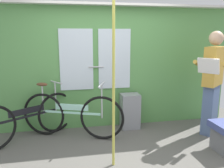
# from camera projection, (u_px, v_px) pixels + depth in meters

# --- Properties ---
(ground_plane) EXTENTS (5.89, 4.19, 0.04)m
(ground_plane) POSITION_uv_depth(u_px,v_px,m) (121.00, 159.00, 3.43)
(ground_plane) COLOR #56544F
(train_door_wall) EXTENTS (4.89, 0.28, 2.28)m
(train_door_wall) POSITION_uv_depth(u_px,v_px,m) (106.00, 65.00, 4.41)
(train_door_wall) COLOR #56934C
(train_door_wall) RESTS_ON ground_plane
(bicycle_near_door) EXTENTS (1.54, 1.05, 0.94)m
(bicycle_near_door) POSITION_uv_depth(u_px,v_px,m) (27.00, 119.00, 3.89)
(bicycle_near_door) COLOR black
(bicycle_near_door) RESTS_ON ground_plane
(bicycle_leaning_behind) EXTENTS (1.69, 0.75, 0.97)m
(bicycle_leaning_behind) POSITION_uv_depth(u_px,v_px,m) (72.00, 115.00, 4.04)
(bicycle_leaning_behind) COLOR black
(bicycle_leaning_behind) RESTS_ON ground_plane
(passenger_reading_newspaper) EXTENTS (0.65, 0.62, 1.81)m
(passenger_reading_newspaper) POSITION_uv_depth(u_px,v_px,m) (212.00, 81.00, 4.08)
(passenger_reading_newspaper) COLOR slate
(passenger_reading_newspaper) RESTS_ON ground_plane
(trash_bin_by_wall) EXTENTS (0.34, 0.28, 0.66)m
(trash_bin_by_wall) POSITION_uv_depth(u_px,v_px,m) (130.00, 111.00, 4.47)
(trash_bin_by_wall) COLOR gray
(trash_bin_by_wall) RESTS_ON ground_plane
(handrail_pole) EXTENTS (0.04, 0.04, 2.24)m
(handrail_pole) POSITION_uv_depth(u_px,v_px,m) (114.00, 85.00, 3.00)
(handrail_pole) COLOR #C6C14C
(handrail_pole) RESTS_ON ground_plane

